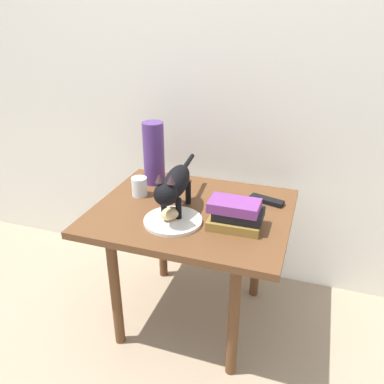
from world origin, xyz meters
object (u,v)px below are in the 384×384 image
(side_table, at_px, (192,224))
(book_stack, at_px, (236,214))
(cat, at_px, (175,185))
(candle_jar, at_px, (139,188))
(bread_roll, at_px, (170,214))
(tv_remote, at_px, (267,200))
(green_vase, at_px, (154,153))
(plate, at_px, (173,221))

(side_table, height_order, book_stack, book_stack)
(cat, relative_size, candle_jar, 5.63)
(side_table, distance_m, bread_roll, 0.18)
(book_stack, bearing_deg, tv_remote, 71.63)
(bread_roll, bearing_deg, green_vase, 122.33)
(book_stack, relative_size, candle_jar, 2.44)
(cat, relative_size, tv_remote, 3.19)
(side_table, xyz_separation_m, green_vase, (-0.26, 0.21, 0.22))
(cat, bearing_deg, candle_jar, 151.96)
(green_vase, bearing_deg, tv_remote, -4.45)
(side_table, relative_size, bread_roll, 10.25)
(green_vase, height_order, candle_jar, green_vase)
(bread_roll, relative_size, green_vase, 0.27)
(cat, relative_size, book_stack, 2.31)
(book_stack, relative_size, green_vase, 0.70)
(side_table, xyz_separation_m, plate, (-0.04, -0.13, 0.08))
(bread_roll, distance_m, tv_remote, 0.45)
(green_vase, height_order, tv_remote, green_vase)
(candle_jar, xyz_separation_m, tv_remote, (0.56, 0.11, -0.03))
(side_table, distance_m, green_vase, 0.40)
(cat, xyz_separation_m, tv_remote, (0.34, 0.23, -0.12))
(green_vase, bearing_deg, bread_roll, -57.67)
(plate, height_order, tv_remote, tv_remote)
(green_vase, bearing_deg, candle_jar, -92.89)
(cat, height_order, green_vase, green_vase)
(side_table, height_order, bread_roll, bread_roll)
(side_table, bearing_deg, candle_jar, 168.89)
(side_table, relative_size, book_stack, 3.95)
(book_stack, bearing_deg, cat, 174.87)
(book_stack, distance_m, candle_jar, 0.49)
(green_vase, distance_m, tv_remote, 0.57)
(green_vase, bearing_deg, cat, -52.28)
(bread_roll, relative_size, tv_remote, 0.53)
(plate, distance_m, bread_roll, 0.03)
(book_stack, bearing_deg, green_vase, 147.97)
(candle_jar, bearing_deg, green_vase, 87.11)
(cat, bearing_deg, book_stack, -5.13)
(plate, height_order, book_stack, book_stack)
(green_vase, relative_size, candle_jar, 3.50)
(plate, distance_m, green_vase, 0.43)
(plate, relative_size, green_vase, 0.78)
(plate, height_order, bread_roll, bread_roll)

